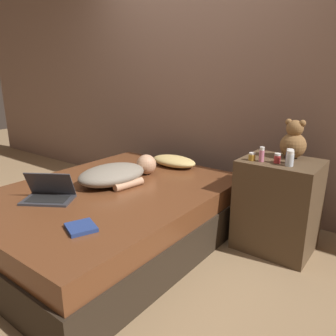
% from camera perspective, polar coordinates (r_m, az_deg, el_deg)
% --- Properties ---
extents(ground_plane, '(12.00, 12.00, 0.00)m').
position_cam_1_polar(ground_plane, '(2.81, -9.55, -12.30)').
color(ground_plane, '#937551').
extents(wall_back, '(8.00, 0.06, 2.60)m').
position_cam_1_polar(wall_back, '(3.45, 5.47, 15.78)').
color(wall_back, '#846656').
rests_on(wall_back, ground_plane).
extents(bed, '(1.50, 1.99, 0.45)m').
position_cam_1_polar(bed, '(2.71, -9.78, -8.13)').
color(bed, '#2D2319').
rests_on(bed, ground_plane).
extents(nightstand, '(0.56, 0.46, 0.71)m').
position_cam_1_polar(nightstand, '(2.66, 18.49, -6.17)').
color(nightstand, brown).
rests_on(nightstand, ground_plane).
extents(pillow, '(0.47, 0.26, 0.10)m').
position_cam_1_polar(pillow, '(3.17, 1.02, 1.21)').
color(pillow, tan).
rests_on(pillow, bed).
extents(person_lying, '(0.48, 0.78, 0.18)m').
position_cam_1_polar(person_lying, '(2.74, -8.83, -0.92)').
color(person_lying, gray).
rests_on(person_lying, bed).
extents(laptop, '(0.40, 0.36, 0.20)m').
position_cam_1_polar(laptop, '(2.50, -20.04, -4.23)').
color(laptop, '#333338').
rests_on(laptop, bed).
extents(teddy_bear, '(0.19, 0.19, 0.29)m').
position_cam_1_polar(teddy_bear, '(2.63, 21.01, 4.36)').
color(teddy_bear, brown).
rests_on(teddy_bear, nightstand).
extents(bottle_clear, '(0.05, 0.05, 0.11)m').
position_cam_1_polar(bottle_clear, '(2.40, 20.46, 1.54)').
color(bottle_clear, silver).
rests_on(bottle_clear, nightstand).
extents(bottle_pink, '(0.04, 0.04, 0.11)m').
position_cam_1_polar(bottle_pink, '(2.46, 15.99, 2.28)').
color(bottle_pink, pink).
rests_on(bottle_pink, nightstand).
extents(bottle_blue, '(0.05, 0.05, 0.11)m').
position_cam_1_polar(bottle_blue, '(2.47, 20.42, 1.89)').
color(bottle_blue, '#3866B2').
rests_on(bottle_blue, nightstand).
extents(bottle_amber, '(0.05, 0.05, 0.06)m').
position_cam_1_polar(bottle_amber, '(2.48, 14.42, 1.93)').
color(bottle_amber, gold).
rests_on(bottle_amber, nightstand).
extents(bottle_red, '(0.05, 0.05, 0.07)m').
position_cam_1_polar(bottle_red, '(2.46, 18.50, 1.61)').
color(bottle_red, '#B72D2D').
rests_on(bottle_red, nightstand).
extents(book, '(0.22, 0.21, 0.02)m').
position_cam_1_polar(book, '(2.01, -14.91, -9.98)').
color(book, navy).
rests_on(book, bed).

